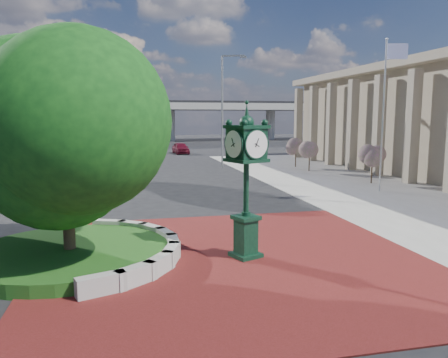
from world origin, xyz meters
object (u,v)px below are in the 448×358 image
parked_car (181,148)px  street_lamp_near (225,102)px  street_lamp_far (118,107)px  post_clock (246,175)px  flagpole_b (383,115)px

parked_car → street_lamp_near: (2.12, -15.60, 5.08)m
street_lamp_far → parked_car: bearing=3.3°
post_clock → parked_car: 41.14m
flagpole_b → post_clock: bearing=-137.3°
post_clock → parked_car: bearing=85.9°
parked_car → flagpole_b: bearing=-79.2°
post_clock → parked_car: post_clock is taller
street_lamp_far → street_lamp_near: bearing=-57.8°
flagpole_b → parked_car: bearing=105.1°
parked_car → flagpole_b: 32.01m
post_clock → street_lamp_far: (-4.52, 40.57, 2.95)m
street_lamp_far → flagpole_b: bearing=-62.5°
flagpole_b → street_lamp_near: (-6.18, 15.06, 1.17)m
parked_car → flagpole_b: (8.29, -30.66, 3.91)m
street_lamp_near → parked_car: bearing=97.7°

